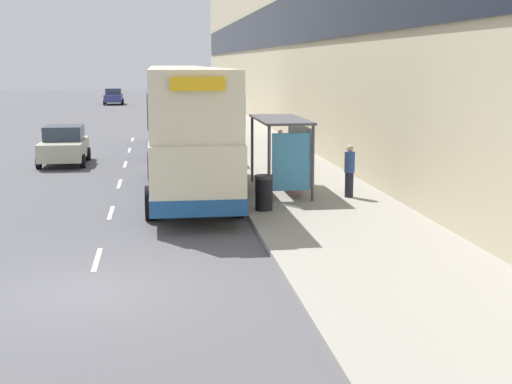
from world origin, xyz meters
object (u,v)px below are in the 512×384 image
Objects in this scene: pedestrian_1 at (280,149)px; litter_bin at (264,193)px; pedestrian_at_shelter at (349,171)px; double_decker_bus_near at (188,129)px; car_1 at (64,145)px; bus_shelter at (287,141)px; double_decker_bus_ahead at (176,106)px; car_0 at (114,97)px.

pedestrian_1 is 1.59× the size of litter_bin.
pedestrian_at_shelter is at bearing -79.69° from pedestrian_1.
double_decker_bus_near is 5.53m from pedestrian_at_shelter.
litter_bin is at bearing 121.43° from car_1.
bus_shelter reaches higher than pedestrian_at_shelter.
double_decker_bus_ahead is 15.49m from pedestrian_at_shelter.
bus_shelter is at bearing 99.09° from car_0.
pedestrian_at_shelter reaches higher than car_0.
bus_shelter is 3.34m from double_decker_bus_near.
litter_bin is (7.69, -58.61, -0.18)m from car_0.
double_decker_bus_ahead is (-0.02, 12.98, 0.00)m from double_decker_bus_near.
double_decker_bus_ahead reaches higher than car_0.
bus_shelter is 5.35m from pedestrian_1.
pedestrian_1 is at bearing 50.80° from double_decker_bus_near.
bus_shelter reaches higher than litter_bin.
pedestrian_at_shelter is 3.52m from litter_bin.
double_decker_bus_near is 6.63× the size of pedestrian_at_shelter.
car_1 is 14.47m from pedestrian_at_shelter.
litter_bin is at bearing -112.91° from bus_shelter.
pedestrian_1 is (9.59, -50.48, 0.14)m from car_0.
bus_shelter is 3.36m from litter_bin.
pedestrian_at_shelter is at bearing 28.69° from litter_bin.
car_0 is at bearing 100.75° from pedestrian_1.
double_decker_bus_near is 2.87× the size of car_0.
bus_shelter is at bearing 146.78° from pedestrian_at_shelter.
double_decker_bus_ahead is 2.91× the size of car_0.
bus_shelter reaches higher than car_0.
double_decker_bus_near is 4.18m from litter_bin.
double_decker_bus_near is 10.11m from car_1.
litter_bin is at bearing -57.46° from double_decker_bus_near.
pedestrian_1 is at bearing -63.78° from double_decker_bus_ahead.
litter_bin is at bearing -82.65° from double_decker_bus_ahead.
litter_bin is (7.23, -11.83, -0.18)m from car_1.
double_decker_bus_ahead is at bearing 90.08° from double_decker_bus_near.
double_decker_bus_ahead is 16.44m from litter_bin.
double_decker_bus_near is 10.82× the size of litter_bin.
car_1 is (0.46, -46.77, -0.00)m from car_0.
double_decker_bus_near reaches higher than pedestrian_1.
bus_shelter reaches higher than car_1.
car_0 is (-5.60, 42.38, -1.43)m from double_decker_bus_ahead.
double_decker_bus_near reaches higher than pedestrian_at_shelter.
litter_bin is (-1.22, -2.89, -1.21)m from bus_shelter.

